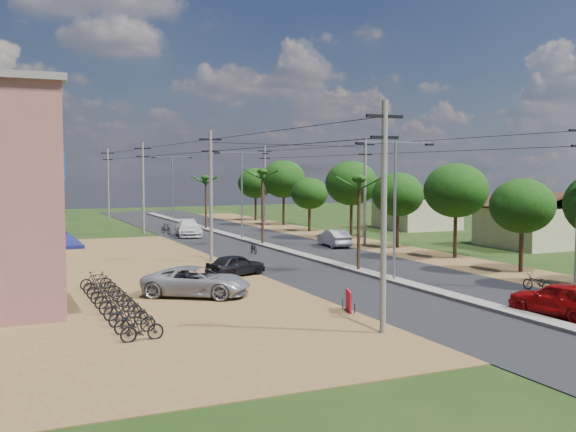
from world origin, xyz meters
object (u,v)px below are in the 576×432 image
object	(u,v)px
car_red_near	(561,300)
moto_rider_east	(537,283)
car_silver_mid	(334,238)
car_parked_dark	(236,266)
roadside_sign	(349,301)
car_white_far	(188,229)
parked_scooter_row	(115,300)
car_parked_silver	(197,282)

from	to	relation	value
car_red_near	moto_rider_east	world-z (taller)	car_red_near
car_silver_mid	car_parked_dark	xyz separation A→B (m)	(-12.50, -11.05, -0.05)
car_red_near	roadside_sign	xyz separation A→B (m)	(-7.76, 4.74, -0.28)
car_white_far	moto_rider_east	distance (m)	36.26
roadside_sign	parked_scooter_row	bearing A→B (deg)	174.89
car_red_near	car_parked_dark	xyz separation A→B (m)	(-9.00, 16.29, -0.12)
car_parked_dark	car_red_near	bearing A→B (deg)	-172.87
roadside_sign	parked_scooter_row	xyz separation A→B (m)	(-9.54, 4.39, 0.01)
car_red_near	roadside_sign	bearing A→B (deg)	-40.91
car_red_near	parked_scooter_row	distance (m)	19.57
car_parked_dark	car_white_far	bearing A→B (deg)	-30.79
car_parked_silver	car_parked_dark	bearing A→B (deg)	-3.09
car_silver_mid	parked_scooter_row	xyz separation A→B (m)	(-20.80, -18.20, -0.21)
car_white_far	car_silver_mid	bearing A→B (deg)	-47.02
car_silver_mid	parked_scooter_row	size ratio (longest dim) A/B	0.35
car_red_near	car_parked_silver	distance (m)	16.99
moto_rider_east	roadside_sign	world-z (taller)	roadside_sign
car_parked_silver	parked_scooter_row	distance (m)	4.72
car_silver_mid	car_white_far	distance (m)	15.60
car_white_far	moto_rider_east	xyz separation A→B (m)	(8.90, -35.15, -0.33)
car_white_far	parked_scooter_row	xyz separation A→B (m)	(-12.10, -31.15, -0.27)
car_white_far	roadside_sign	size ratio (longest dim) A/B	4.70
car_parked_silver	car_parked_dark	size ratio (longest dim) A/B	1.40
car_parked_silver	roadside_sign	world-z (taller)	car_parked_silver
parked_scooter_row	car_white_far	bearing A→B (deg)	68.77
car_white_far	roadside_sign	distance (m)	35.64
car_red_near	car_silver_mid	world-z (taller)	car_red_near
car_red_near	car_parked_dark	world-z (taller)	car_red_near
car_red_near	car_parked_silver	size ratio (longest dim) A/B	0.85
moto_rider_east	roadside_sign	distance (m)	11.46
moto_rider_east	parked_scooter_row	bearing A→B (deg)	-24.28
car_parked_dark	roadside_sign	world-z (taller)	car_parked_dark
parked_scooter_row	car_silver_mid	bearing A→B (deg)	41.19
car_silver_mid	car_parked_silver	bearing A→B (deg)	51.11
car_red_near	car_parked_dark	bearing A→B (deg)	-70.56
car_silver_mid	moto_rider_east	xyz separation A→B (m)	(0.20, -22.20, -0.26)
car_parked_dark	moto_rider_east	size ratio (longest dim) A/B	2.26
car_silver_mid	car_white_far	xyz separation A→B (m)	(-8.70, 12.95, 0.07)
car_parked_silver	roadside_sign	xyz separation A→B (m)	(5.21, -6.23, -0.26)
car_parked_silver	moto_rider_east	distance (m)	17.66
moto_rider_east	parked_scooter_row	distance (m)	21.38
car_white_far	roadside_sign	xyz separation A→B (m)	(-2.55, -35.54, -0.29)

